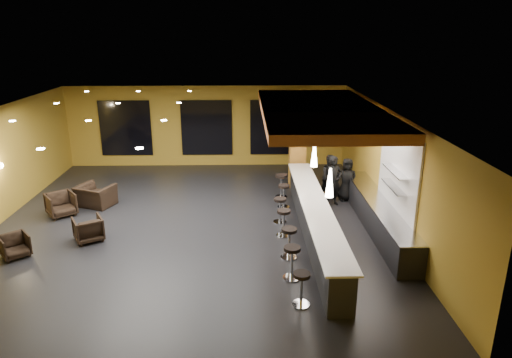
{
  "coord_description": "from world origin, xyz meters",
  "views": [
    {
      "loc": [
        1.66,
        -13.1,
        5.79
      ],
      "look_at": [
        2.0,
        0.5,
        1.3
      ],
      "focal_mm": 32.0,
      "sensor_mm": 36.0,
      "label": 1
    }
  ],
  "objects_px": {
    "pendant_2": "(303,135)",
    "bar_stool_3": "(284,219)",
    "column": "(298,142)",
    "bar_stool_4": "(280,207)",
    "bar_counter": "(314,221)",
    "armchair_c": "(61,204)",
    "bar_stool_6": "(281,183)",
    "armchair_d": "(96,196)",
    "bar_stool_5": "(284,193)",
    "armchair_b": "(88,229)",
    "staff_a": "(334,181)",
    "staff_b": "(331,177)",
    "staff_c": "(347,180)",
    "armchair_a": "(15,246)",
    "prep_counter": "(378,216)",
    "bar_stool_2": "(289,239)",
    "pendant_1": "(314,155)",
    "bar_stool_1": "(292,258)",
    "bar_stool_0": "(301,285)",
    "pendant_0": "(330,183)"
  },
  "relations": [
    {
      "from": "prep_counter",
      "to": "column",
      "type": "bearing_deg",
      "value": 116.0
    },
    {
      "from": "bar_stool_6",
      "to": "staff_a",
      "type": "bearing_deg",
      "value": -24.72
    },
    {
      "from": "staff_b",
      "to": "staff_c",
      "type": "xyz_separation_m",
      "value": [
        0.55,
        -0.11,
        -0.05
      ]
    },
    {
      "from": "armchair_b",
      "to": "pendant_2",
      "type": "bearing_deg",
      "value": 175.67
    },
    {
      "from": "prep_counter",
      "to": "pendant_2",
      "type": "relative_size",
      "value": 8.57
    },
    {
      "from": "bar_stool_2",
      "to": "bar_stool_3",
      "type": "bearing_deg",
      "value": 91.2
    },
    {
      "from": "pendant_0",
      "to": "bar_stool_0",
      "type": "xyz_separation_m",
      "value": [
        -0.79,
        -1.45,
        -1.84
      ]
    },
    {
      "from": "bar_stool_1",
      "to": "staff_b",
      "type": "bearing_deg",
      "value": 70.68
    },
    {
      "from": "bar_stool_6",
      "to": "bar_stool_3",
      "type": "bearing_deg",
      "value": -93.33
    },
    {
      "from": "pendant_2",
      "to": "armchair_a",
      "type": "bearing_deg",
      "value": -153.71
    },
    {
      "from": "staff_b",
      "to": "armchair_a",
      "type": "xyz_separation_m",
      "value": [
        -9.15,
        -4.12,
        -0.5
      ]
    },
    {
      "from": "column",
      "to": "pendant_0",
      "type": "height_order",
      "value": "column"
    },
    {
      "from": "staff_a",
      "to": "staff_c",
      "type": "bearing_deg",
      "value": 15.99
    },
    {
      "from": "column",
      "to": "bar_stool_4",
      "type": "bearing_deg",
      "value": -104.5
    },
    {
      "from": "pendant_1",
      "to": "bar_stool_6",
      "type": "xyz_separation_m",
      "value": [
        -0.69,
        2.81,
        -1.8
      ]
    },
    {
      "from": "staff_a",
      "to": "bar_stool_3",
      "type": "bearing_deg",
      "value": -152.06
    },
    {
      "from": "bar_stool_6",
      "to": "bar_stool_5",
      "type": "bearing_deg",
      "value": -89.81
    },
    {
      "from": "bar_stool_2",
      "to": "bar_stool_5",
      "type": "relative_size",
      "value": 1.05
    },
    {
      "from": "staff_a",
      "to": "pendant_2",
      "type": "bearing_deg",
      "value": 130.43
    },
    {
      "from": "staff_c",
      "to": "bar_stool_3",
      "type": "height_order",
      "value": "staff_c"
    },
    {
      "from": "staff_a",
      "to": "staff_b",
      "type": "bearing_deg",
      "value": 64.7
    },
    {
      "from": "pendant_2",
      "to": "bar_stool_3",
      "type": "relative_size",
      "value": 0.86
    },
    {
      "from": "column",
      "to": "pendant_2",
      "type": "height_order",
      "value": "column"
    },
    {
      "from": "bar_stool_1",
      "to": "bar_stool_2",
      "type": "distance_m",
      "value": 1.06
    },
    {
      "from": "prep_counter",
      "to": "staff_c",
      "type": "bearing_deg",
      "value": 99.68
    },
    {
      "from": "armchair_a",
      "to": "bar_stool_5",
      "type": "height_order",
      "value": "bar_stool_5"
    },
    {
      "from": "staff_a",
      "to": "armchair_b",
      "type": "height_order",
      "value": "staff_a"
    },
    {
      "from": "bar_counter",
      "to": "bar_stool_6",
      "type": "relative_size",
      "value": 9.25
    },
    {
      "from": "staff_b",
      "to": "bar_stool_1",
      "type": "xyz_separation_m",
      "value": [
        -1.9,
        -5.43,
        -0.27
      ]
    },
    {
      "from": "bar_stool_5",
      "to": "armchair_b",
      "type": "bearing_deg",
      "value": -157.62
    },
    {
      "from": "bar_counter",
      "to": "prep_counter",
      "type": "relative_size",
      "value": 1.33
    },
    {
      "from": "bar_stool_4",
      "to": "bar_stool_6",
      "type": "xyz_separation_m",
      "value": [
        0.22,
        2.24,
        0.04
      ]
    },
    {
      "from": "staff_a",
      "to": "armchair_c",
      "type": "distance_m",
      "value": 9.02
    },
    {
      "from": "staff_c",
      "to": "armchair_a",
      "type": "bearing_deg",
      "value": -152.19
    },
    {
      "from": "column",
      "to": "armchair_a",
      "type": "height_order",
      "value": "column"
    },
    {
      "from": "armchair_c",
      "to": "bar_stool_6",
      "type": "height_order",
      "value": "bar_stool_6"
    },
    {
      "from": "armchair_a",
      "to": "bar_stool_2",
      "type": "height_order",
      "value": "bar_stool_2"
    },
    {
      "from": "armchair_c",
      "to": "bar_stool_4",
      "type": "height_order",
      "value": "bar_stool_4"
    },
    {
      "from": "bar_stool_0",
      "to": "bar_stool_2",
      "type": "xyz_separation_m",
      "value": [
        -0.07,
        2.18,
        0.04
      ]
    },
    {
      "from": "bar_stool_1",
      "to": "bar_stool_5",
      "type": "distance_m",
      "value": 4.66
    },
    {
      "from": "prep_counter",
      "to": "bar_stool_0",
      "type": "height_order",
      "value": "prep_counter"
    },
    {
      "from": "prep_counter",
      "to": "bar_stool_2",
      "type": "height_order",
      "value": "prep_counter"
    },
    {
      "from": "prep_counter",
      "to": "pendant_1",
      "type": "relative_size",
      "value": 8.57
    },
    {
      "from": "armchair_d",
      "to": "bar_stool_6",
      "type": "distance_m",
      "value": 6.45
    },
    {
      "from": "column",
      "to": "bar_stool_5",
      "type": "relative_size",
      "value": 4.33
    },
    {
      "from": "prep_counter",
      "to": "bar_stool_1",
      "type": "height_order",
      "value": "prep_counter"
    },
    {
      "from": "staff_c",
      "to": "bar_stool_5",
      "type": "bearing_deg",
      "value": -158.24
    },
    {
      "from": "bar_counter",
      "to": "armchair_c",
      "type": "bearing_deg",
      "value": 167.19
    },
    {
      "from": "armchair_a",
      "to": "armchair_d",
      "type": "height_order",
      "value": "armchair_d"
    },
    {
      "from": "armchair_c",
      "to": "armchair_d",
      "type": "bearing_deg",
      "value": 5.77
    }
  ]
}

